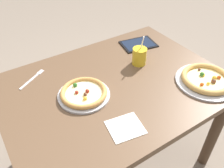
# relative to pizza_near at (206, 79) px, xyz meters

# --- Properties ---
(ground_plane) EXTENTS (8.00, 8.00, 0.00)m
(ground_plane) POSITION_rel_pizza_near_xyz_m (-0.45, 0.27, -0.77)
(ground_plane) COLOR gray
(dining_table) EXTENTS (1.28, 0.93, 0.75)m
(dining_table) POSITION_rel_pizza_near_xyz_m (-0.45, 0.27, -0.13)
(dining_table) COLOR brown
(dining_table) RESTS_ON ground
(pizza_near) EXTENTS (0.35, 0.35, 0.04)m
(pizza_near) POSITION_rel_pizza_near_xyz_m (0.00, 0.00, 0.00)
(pizza_near) COLOR #B7B7BC
(pizza_near) RESTS_ON dining_table
(pizza_far) EXTENTS (0.28, 0.28, 0.04)m
(pizza_far) POSITION_rel_pizza_near_xyz_m (-0.64, 0.28, -0.00)
(pizza_far) COLOR #B7B7BC
(pizza_far) RESTS_ON dining_table
(drink_cup_colored) EXTENTS (0.09, 0.09, 0.19)m
(drink_cup_colored) POSITION_rel_pizza_near_xyz_m (-0.21, 0.36, 0.03)
(drink_cup_colored) COLOR gold
(drink_cup_colored) RESTS_ON dining_table
(paper_napkin) EXTENTS (0.18, 0.17, 0.00)m
(paper_napkin) POSITION_rel_pizza_near_xyz_m (-0.59, -0.02, -0.02)
(paper_napkin) COLOR white
(paper_napkin) RESTS_ON dining_table
(fork) EXTENTS (0.18, 0.12, 0.00)m
(fork) POSITION_rel_pizza_near_xyz_m (-0.83, 0.58, -0.02)
(fork) COLOR silver
(fork) RESTS_ON dining_table
(tablet) EXTENTS (0.27, 0.21, 0.01)m
(tablet) POSITION_rel_pizza_near_xyz_m (-0.06, 0.55, -0.02)
(tablet) COLOR black
(tablet) RESTS_ON dining_table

